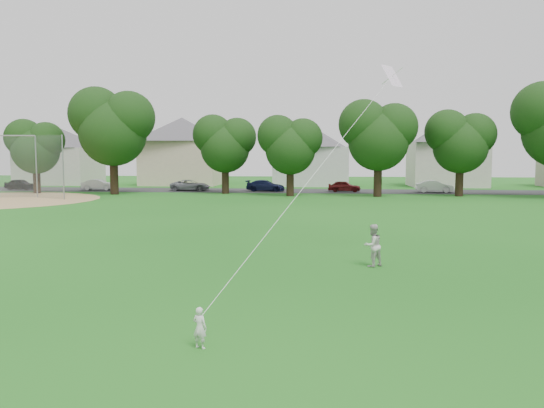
# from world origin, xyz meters

# --- Properties ---
(ground) EXTENTS (160.00, 160.00, 0.00)m
(ground) POSITION_xyz_m (0.00, 0.00, 0.00)
(ground) COLOR #135413
(ground) RESTS_ON ground
(street) EXTENTS (90.00, 7.00, 0.01)m
(street) POSITION_xyz_m (0.00, 42.00, 0.01)
(street) COLOR #2D2D30
(street) RESTS_ON ground
(toddler) EXTENTS (0.34, 0.29, 0.81)m
(toddler) POSITION_xyz_m (-0.58, -3.14, 0.40)
(toddler) COLOR silver
(toddler) RESTS_ON ground
(older_boy) EXTENTS (0.87, 0.84, 1.41)m
(older_boy) POSITION_xyz_m (3.34, 4.76, 0.70)
(older_boy) COLOR beige
(older_boy) RESTS_ON ground
(kite) EXTENTS (2.85, 5.70, 12.83)m
(kite) POSITION_xyz_m (1.78, 2.03, 3.56)
(kite) COLOR white
(kite) RESTS_ON ground
(tree_row) EXTENTS (82.98, 8.11, 10.32)m
(tree_row) POSITION_xyz_m (4.69, 35.69, 6.25)
(tree_row) COLOR black
(tree_row) RESTS_ON ground
(parked_cars) EXTENTS (46.93, 2.05, 1.20)m
(parked_cars) POSITION_xyz_m (-8.65, 41.00, 0.58)
(parked_cars) COLOR black
(parked_cars) RESTS_ON ground
(house_row) EXTENTS (77.07, 13.38, 9.83)m
(house_row) POSITION_xyz_m (-0.26, 52.00, 4.70)
(house_row) COLOR beige
(house_row) RESTS_ON ground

